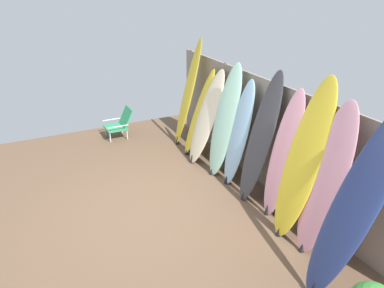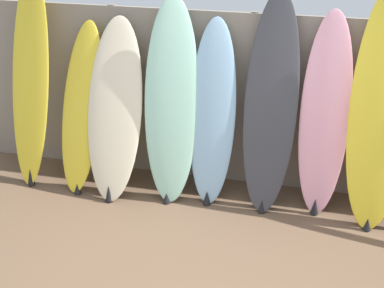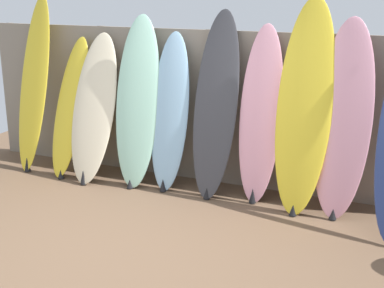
% 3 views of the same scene
% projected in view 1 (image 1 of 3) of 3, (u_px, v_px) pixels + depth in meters
% --- Properties ---
extents(ground, '(7.68, 7.68, 0.00)m').
position_uv_depth(ground, '(155.00, 214.00, 5.60)').
color(ground, brown).
extents(fence_back, '(6.08, 0.11, 1.80)m').
position_uv_depth(fence_back, '(269.00, 136.00, 6.03)').
color(fence_back, gray).
rests_on(fence_back, ground).
extents(surfboard_yellow_0, '(0.46, 0.63, 2.18)m').
position_uv_depth(surfboard_yellow_0, '(188.00, 94.00, 7.61)').
color(surfboard_yellow_0, yellow).
rests_on(surfboard_yellow_0, ground).
extents(surfboard_yellow_1, '(0.51, 0.70, 1.69)m').
position_uv_depth(surfboard_yellow_1, '(199.00, 113.00, 7.24)').
color(surfboard_yellow_1, yellow).
rests_on(surfboard_yellow_1, ground).
extents(surfboard_cream_2, '(0.58, 0.73, 1.75)m').
position_uv_depth(surfboard_cream_2, '(206.00, 118.00, 6.91)').
color(surfboard_cream_2, beige).
rests_on(surfboard_cream_2, ground).
extents(surfboard_seafoam_3, '(0.59, 0.63, 1.98)m').
position_uv_depth(surfboard_seafoam_3, '(225.00, 121.00, 6.42)').
color(surfboard_seafoam_3, '#9ED6BC').
rests_on(surfboard_seafoam_3, ground).
extents(surfboard_skyblue_4, '(0.47, 0.52, 1.79)m').
position_uv_depth(surfboard_skyblue_4, '(239.00, 134.00, 6.14)').
color(surfboard_skyblue_4, '#8CB7D6').
rests_on(surfboard_skyblue_4, ground).
extents(surfboard_charcoal_5, '(0.50, 0.59, 2.04)m').
position_uv_depth(surfboard_charcoal_5, '(260.00, 139.00, 5.66)').
color(surfboard_charcoal_5, '#38383D').
rests_on(surfboard_charcoal_5, ground).
extents(surfboard_pink_6, '(0.48, 0.49, 1.90)m').
position_uv_depth(surfboard_pink_6, '(283.00, 156.00, 5.29)').
color(surfboard_pink_6, pink).
rests_on(surfboard_pink_6, ground).
extents(surfboard_yellow_7, '(0.58, 0.66, 2.19)m').
position_uv_depth(surfboard_yellow_7, '(304.00, 161.00, 4.81)').
color(surfboard_yellow_7, yellow).
rests_on(surfboard_yellow_7, ground).
extents(surfboard_pink_8, '(0.56, 0.53, 2.00)m').
position_uv_depth(surfboard_pink_8, '(326.00, 181.00, 4.53)').
color(surfboard_pink_8, pink).
rests_on(surfboard_pink_8, ground).
extents(surfboard_navy_9, '(0.62, 0.98, 2.16)m').
position_uv_depth(surfboard_navy_9, '(355.00, 206.00, 3.91)').
color(surfboard_navy_9, navy).
rests_on(surfboard_navy_9, ground).
extents(beach_chair, '(0.50, 0.58, 0.63)m').
position_uv_depth(beach_chair, '(120.00, 123.00, 8.18)').
color(beach_chair, silver).
rests_on(beach_chair, ground).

